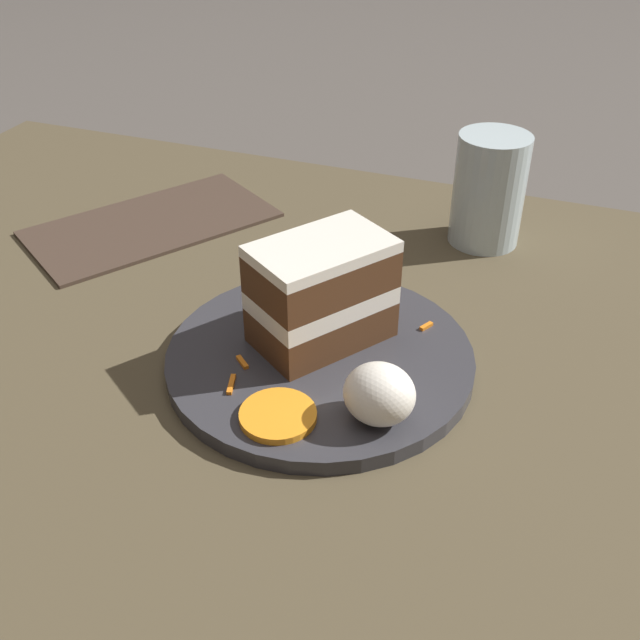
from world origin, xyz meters
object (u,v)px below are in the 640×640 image
Objects in this scene: drinking_glass at (488,197)px; menu_card at (152,224)px; cream_dollop at (379,394)px; cake_slice at (322,292)px; plate at (320,358)px; orange_garnish at (278,415)px.

drinking_glass is 0.45× the size of menu_card.
drinking_glass is at bearing 86.92° from cream_dollop.
plate is at bearing -38.87° from cake_slice.
orange_garnish is at bearing -52.81° from cake_slice.
cake_slice is 0.50× the size of menu_card.
cream_dollop is 0.41m from menu_card.
plate is 1.96× the size of cake_slice.
cream_dollop is 0.45× the size of drinking_glass.
menu_card is (-0.27, 0.17, -0.00)m from plate.
orange_garnish reaches higher than menu_card.
cake_slice is at bearing 93.14° from orange_garnish.
plate is 0.97× the size of menu_card.
cream_dollop is (0.07, -0.06, 0.03)m from plate.
cream_dollop is at bearing -13.07° from cake_slice.
orange_garnish reaches higher than plate.
menu_card is at bearing -164.61° from drinking_glass.
orange_garnish is at bearing -11.34° from menu_card.
cake_slice is at bearing 107.08° from plate.
cake_slice reaches higher than orange_garnish.
cake_slice is at bearing 132.88° from cream_dollop.
menu_card is (-0.26, 0.15, -0.06)m from cake_slice.
menu_card is (-0.35, -0.10, -0.05)m from drinking_glass.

